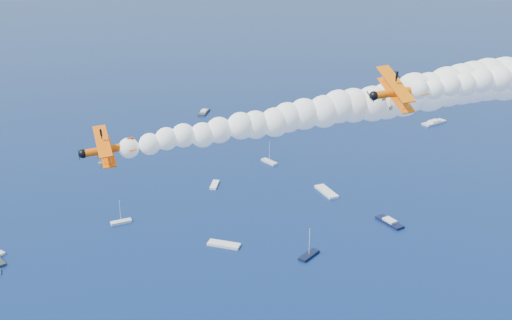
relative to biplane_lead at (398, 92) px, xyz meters
The scene contains 5 objects.
biplane_lead is the anchor object (origin of this frame).
biplane_trail 41.44m from the biplane_lead, 138.77° to the right, with size 7.70×8.64×5.21m, color #FF5E05, non-canonical shape.
smoke_trail_trail 10.30m from the biplane_lead, 167.87° to the right, with size 45.93×52.45×12.09m, color white, non-canonical shape.
spectator_boats 107.89m from the biplane_lead, 108.19° to the left, with size 206.55×179.69×0.70m.
boat_wakes 84.16m from the biplane_lead, 93.26° to the left, with size 221.87×102.13×0.04m.
Camera 1 is at (49.80, -52.31, 84.95)m, focal length 45.31 mm.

